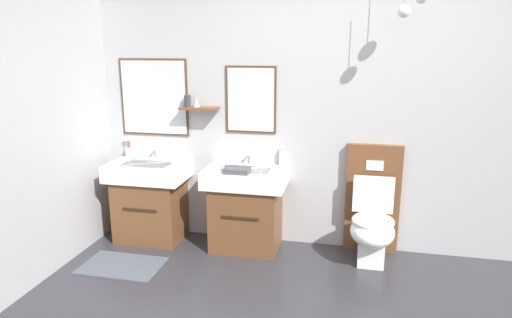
{
  "coord_description": "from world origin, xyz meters",
  "views": [
    {
      "loc": [
        0.05,
        -2.37,
        1.83
      ],
      "look_at": [
        -0.77,
        1.36,
        0.87
      ],
      "focal_mm": 31.38,
      "sensor_mm": 36.0,
      "label": 1
    }
  ],
  "objects": [
    {
      "name": "tap_on_right_sink",
      "position": [
        -0.87,
        1.6,
        0.84
      ],
      "size": [
        0.03,
        0.13,
        0.11
      ],
      "color": "silver",
      "rests_on": "vanity_sink_right"
    },
    {
      "name": "tap_on_left_sink",
      "position": [
        -1.82,
        1.6,
        0.84
      ],
      "size": [
        0.03,
        0.13,
        0.11
      ],
      "color": "silver",
      "rests_on": "vanity_sink_left"
    },
    {
      "name": "toothbrush_cup",
      "position": [
        -2.11,
        1.59,
        0.83
      ],
      "size": [
        0.07,
        0.08,
        0.21
      ],
      "color": "silver",
      "rests_on": "vanity_sink_left"
    },
    {
      "name": "toilet",
      "position": [
        0.26,
        1.43,
        0.38
      ],
      "size": [
        0.48,
        0.62,
        1.0
      ],
      "color": "brown",
      "rests_on": "ground"
    },
    {
      "name": "wall_back",
      "position": [
        -0.02,
        1.69,
        1.31
      ],
      "size": [
        4.89,
        0.59,
        2.63
      ],
      "color": "#A8A8AA",
      "rests_on": "ground"
    },
    {
      "name": "soap_dispenser",
      "position": [
        -0.57,
        1.6,
        0.84
      ],
      "size": [
        0.06,
        0.06,
        0.17
      ],
      "color": "white",
      "rests_on": "vanity_sink_right"
    },
    {
      "name": "vanity_sink_right",
      "position": [
        -0.87,
        1.41,
        0.41
      ],
      "size": [
        0.74,
        0.51,
        0.77
      ],
      "color": "brown",
      "rests_on": "ground"
    },
    {
      "name": "vanity_sink_left",
      "position": [
        -1.82,
        1.41,
        0.41
      ],
      "size": [
        0.74,
        0.51,
        0.77
      ],
      "color": "brown",
      "rests_on": "ground"
    },
    {
      "name": "bath_mat",
      "position": [
        -1.82,
        0.81,
        0.01
      ],
      "size": [
        0.68,
        0.44,
        0.01
      ],
      "primitive_type": "cube",
      "color": "#474C56",
      "rests_on": "ground"
    },
    {
      "name": "folded_hand_towel",
      "position": [
        -0.91,
        1.26,
        0.79
      ],
      "size": [
        0.22,
        0.16,
        0.04
      ],
      "primitive_type": "cube",
      "color": "#47474C",
      "rests_on": "vanity_sink_right"
    }
  ]
}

